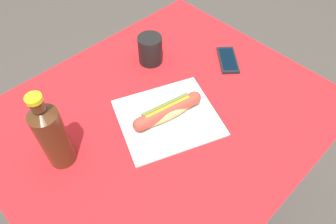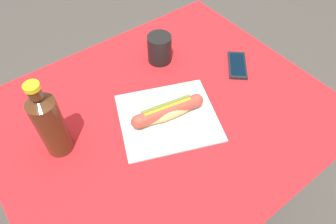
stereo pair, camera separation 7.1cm
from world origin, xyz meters
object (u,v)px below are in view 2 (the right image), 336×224
at_px(cell_phone, 237,65).
at_px(drinking_cup, 160,49).
at_px(hot_dog, 168,111).
at_px(soda_bottle, 50,123).

relative_size(cell_phone, drinking_cup, 1.42).
height_order(hot_dog, cell_phone, hot_dog).
height_order(hot_dog, drinking_cup, drinking_cup).
bearing_deg(soda_bottle, cell_phone, -5.42).
distance_m(soda_bottle, drinking_cup, 0.47).
bearing_deg(soda_bottle, drinking_cup, 16.60).
xyz_separation_m(hot_dog, soda_bottle, (-0.31, 0.10, 0.08)).
height_order(cell_phone, drinking_cup, drinking_cup).
distance_m(cell_phone, drinking_cup, 0.28).
bearing_deg(drinking_cup, cell_phone, -44.21).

